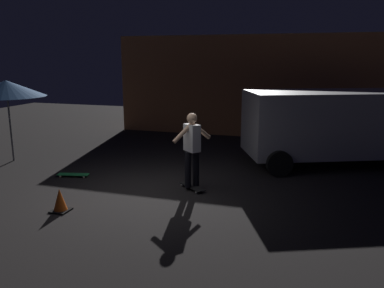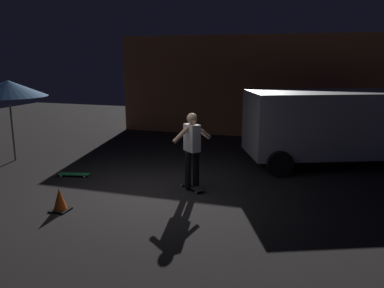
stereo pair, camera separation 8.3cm
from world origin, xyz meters
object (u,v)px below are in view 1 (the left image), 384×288
Objects in this scene: skateboard_ridden at (192,187)px; traffic_cone at (60,201)px; skater at (192,145)px; patio_umbrella at (6,89)px; parked_van at (332,123)px; skateboard_spare at (73,175)px.

skateboard_ridden is 1.59× the size of traffic_cone.
skateboard_ridden is at bearing 0.00° from skater.
patio_umbrella is 1.38× the size of skater.
skater is 3.63× the size of traffic_cone.
patio_umbrella is at bearing 171.29° from skateboard_ridden.
parked_van reaches higher than skateboard_ridden.
parked_van is 4.39m from skater.
parked_van is 9.05m from patio_umbrella.
patio_umbrella is at bearing 141.64° from traffic_cone.
patio_umbrella reaches higher than skater.
skater is (5.67, -0.87, -1.04)m from patio_umbrella.
skateboard_spare is (-3.12, 0.02, 0.00)m from skateboard_ridden.
parked_van is 10.82× the size of traffic_cone.
skateboard_spare is at bearing 179.67° from skater.
traffic_cone is (3.61, -2.86, -1.86)m from patio_umbrella.
patio_umbrella is 5.00× the size of traffic_cone.
skateboard_ridden is 2.87m from traffic_cone.
traffic_cone is (1.06, -2.01, 0.16)m from skateboard_spare.
skateboard_ridden is 3.12m from skateboard_spare.
skater is at bearing -0.33° from skateboard_spare.
skateboard_spare is at bearing 117.80° from traffic_cone.
skateboard_spare is (-6.15, -3.15, -1.11)m from parked_van.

